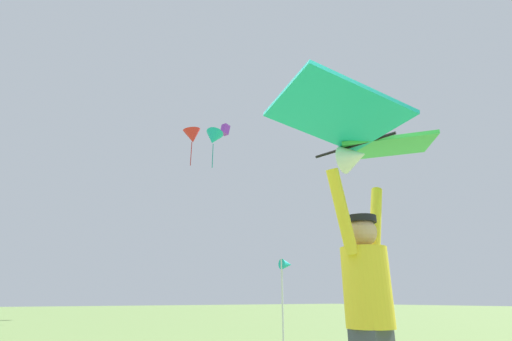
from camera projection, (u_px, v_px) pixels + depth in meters
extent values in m
cylinder|color=yellow|center=(367.00, 287.00, 2.60)|extent=(0.41, 0.41, 0.56)
sphere|color=tan|center=(361.00, 232.00, 2.74)|extent=(0.23, 0.23, 0.23)
cylinder|color=black|center=(360.00, 220.00, 2.77)|extent=(0.29, 0.29, 0.05)
cylinder|color=yellow|center=(376.00, 222.00, 2.96)|extent=(0.29, 0.15, 0.62)
cylinder|color=yellow|center=(342.00, 211.00, 2.59)|extent=(0.29, 0.15, 0.62)
cylinder|color=black|center=(353.00, 146.00, 2.98)|extent=(0.19, 0.71, 0.02)
cube|color=green|center=(387.00, 147.00, 3.23)|extent=(1.12, 1.10, 0.21)
cube|color=#19B2AD|center=(336.00, 113.00, 2.64)|extent=(0.98, 0.89, 0.21)
cone|color=white|center=(354.00, 157.00, 2.94)|extent=(0.28, 0.25, 0.24)
cube|color=purple|center=(225.00, 130.00, 30.12)|extent=(0.76, 0.68, 0.97)
cone|color=#19B2AD|center=(213.00, 138.00, 14.03)|extent=(0.98, 0.92, 0.72)
cylinder|color=#117C79|center=(213.00, 156.00, 13.78)|extent=(0.03, 0.03, 0.98)
cone|color=red|center=(192.00, 136.00, 22.91)|extent=(1.48, 1.37, 1.07)
cylinder|color=maroon|center=(191.00, 154.00, 22.50)|extent=(0.05, 0.05, 1.58)
cylinder|color=silver|center=(282.00, 303.00, 7.82)|extent=(0.04, 0.04, 1.87)
cone|color=#19B2AD|center=(286.00, 264.00, 8.17)|extent=(0.28, 0.24, 0.24)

